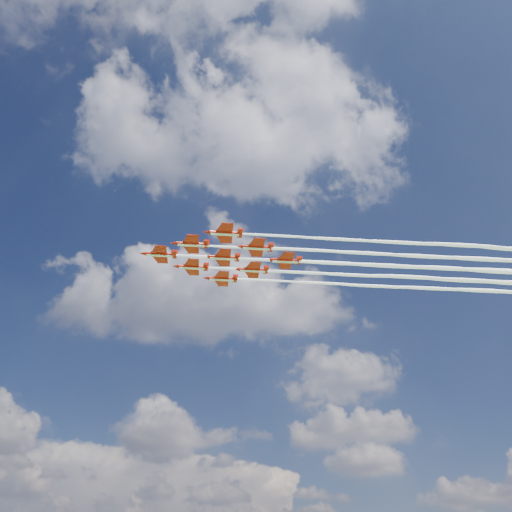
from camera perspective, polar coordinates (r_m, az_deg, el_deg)
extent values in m
cylinder|color=#A41409|center=(154.04, -10.94, 0.19)|extent=(8.59, 2.24, 1.17)
cone|color=#A41409|center=(154.74, -12.89, 0.28)|extent=(2.26, 1.43, 1.17)
cone|color=#A41409|center=(153.55, -9.09, 0.09)|extent=(1.72, 1.26, 1.06)
ellipsoid|color=black|center=(154.55, -11.70, 0.37)|extent=(2.32, 1.24, 0.76)
cube|color=#A41409|center=(153.95, -10.74, 0.16)|extent=(4.61, 10.13, 0.15)
cube|color=#A41409|center=(153.61, -9.36, 0.11)|extent=(1.96, 3.99, 0.13)
cube|color=#A41409|center=(154.11, -9.25, 0.40)|extent=(1.71, 0.36, 1.91)
cube|color=white|center=(153.75, -10.96, 0.02)|extent=(8.03, 1.96, 0.13)
cylinder|color=#A41409|center=(147.90, -7.41, 1.36)|extent=(8.59, 2.24, 1.17)
cone|color=#A41409|center=(148.28, -9.46, 1.46)|extent=(2.26, 1.43, 1.17)
cone|color=#A41409|center=(147.71, -5.47, 1.27)|extent=(1.72, 1.26, 1.06)
ellipsoid|color=black|center=(148.30, -8.22, 1.55)|extent=(2.32, 1.24, 0.76)
cube|color=#A41409|center=(147.84, -7.20, 1.34)|extent=(4.61, 10.13, 0.15)
cube|color=#A41409|center=(147.73, -5.76, 1.28)|extent=(1.96, 3.99, 0.13)
cube|color=#A41409|center=(148.27, -5.66, 1.58)|extent=(1.71, 0.36, 1.91)
cube|color=white|center=(147.60, -7.42, 1.19)|extent=(8.03, 1.96, 0.13)
cylinder|color=#A41409|center=(158.65, -7.33, -1.26)|extent=(8.59, 2.24, 1.17)
cone|color=#A41409|center=(159.01, -9.24, -1.16)|extent=(2.26, 1.43, 1.17)
cone|color=#A41409|center=(158.48, -5.53, -1.35)|extent=(1.72, 1.26, 1.06)
ellipsoid|color=black|center=(159.02, -8.08, -1.07)|extent=(2.32, 1.24, 0.76)
cube|color=#A41409|center=(158.60, -7.14, -1.28)|extent=(4.61, 10.13, 0.15)
cube|color=#A41409|center=(158.49, -5.79, -1.33)|extent=(1.96, 3.99, 0.13)
cube|color=#A41409|center=(158.99, -5.70, -1.04)|extent=(1.71, 0.36, 1.91)
cube|color=white|center=(158.37, -7.34, -1.42)|extent=(8.03, 1.96, 0.13)
cylinder|color=#A41409|center=(142.44, -3.59, 2.63)|extent=(8.59, 2.24, 1.17)
cone|color=#A41409|center=(142.47, -5.73, 2.74)|extent=(2.26, 1.43, 1.17)
cone|color=#A41409|center=(142.58, -1.58, 2.53)|extent=(1.72, 1.26, 1.06)
ellipsoid|color=black|center=(142.71, -4.44, 2.83)|extent=(2.32, 1.24, 0.76)
cube|color=#A41409|center=(142.41, -3.38, 2.60)|extent=(4.61, 10.13, 0.15)
cube|color=#A41409|center=(142.55, -1.88, 2.54)|extent=(1.96, 3.99, 0.13)
cube|color=#A41409|center=(143.12, -1.79, 2.85)|extent=(1.71, 0.36, 1.91)
cube|color=white|center=(142.13, -3.60, 2.46)|extent=(8.03, 1.96, 0.13)
cylinder|color=#A41409|center=(153.03, -3.77, -0.17)|extent=(8.59, 2.24, 1.17)
cone|color=#A41409|center=(153.07, -5.76, -0.07)|extent=(2.26, 1.43, 1.17)
cone|color=#A41409|center=(153.17, -1.91, -0.26)|extent=(1.72, 1.26, 1.06)
ellipsoid|color=black|center=(153.29, -4.56, 0.02)|extent=(2.32, 1.24, 0.76)
cube|color=#A41409|center=(153.01, -3.58, -0.20)|extent=(4.61, 10.13, 0.15)
cube|color=#A41409|center=(153.14, -2.18, -0.25)|extent=(1.96, 3.99, 0.13)
cube|color=#A41409|center=(153.67, -2.10, 0.04)|extent=(1.71, 0.36, 1.91)
cube|color=white|center=(152.75, -3.78, -0.34)|extent=(8.03, 1.96, 0.13)
cylinder|color=#A41409|center=(163.95, -3.93, -2.61)|extent=(8.59, 2.24, 1.17)
cone|color=#A41409|center=(163.99, -5.79, -2.51)|extent=(2.26, 1.43, 1.17)
cone|color=#A41409|center=(164.08, -2.19, -2.69)|extent=(1.72, 1.26, 1.06)
ellipsoid|color=black|center=(164.19, -4.67, -2.43)|extent=(2.32, 1.24, 0.76)
cube|color=#A41409|center=(163.93, -3.75, -2.63)|extent=(4.61, 10.13, 0.15)
cube|color=#A41409|center=(164.05, -2.45, -2.68)|extent=(1.96, 3.99, 0.13)
cube|color=#A41409|center=(164.55, -2.37, -2.39)|extent=(1.71, 0.36, 1.91)
cube|color=white|center=(163.68, -3.94, -2.77)|extent=(8.03, 1.96, 0.13)
cylinder|color=#A41409|center=(148.11, 0.03, 0.99)|extent=(8.59, 2.24, 1.17)
cone|color=#A41409|center=(147.80, -2.02, 1.09)|extent=(2.26, 1.43, 1.17)
cone|color=#A41409|center=(148.57, 1.95, 0.89)|extent=(1.72, 1.26, 1.06)
ellipsoid|color=black|center=(148.23, -0.78, 1.19)|extent=(2.32, 1.24, 0.76)
cube|color=#A41409|center=(148.12, 0.24, 0.96)|extent=(4.61, 10.13, 0.15)
cube|color=#A41409|center=(148.49, 1.67, 0.91)|extent=(1.96, 3.99, 0.13)
cube|color=#A41409|center=(149.05, 1.74, 1.21)|extent=(1.71, 0.36, 1.91)
cube|color=white|center=(147.81, 0.03, 0.82)|extent=(8.03, 1.96, 0.13)
cylinder|color=#A41409|center=(158.85, -0.39, -1.60)|extent=(8.59, 2.24, 1.17)
cone|color=#A41409|center=(158.56, -2.30, -1.51)|extent=(2.26, 1.43, 1.17)
cone|color=#A41409|center=(159.28, 1.40, -1.69)|extent=(1.72, 1.26, 1.06)
ellipsoid|color=black|center=(158.96, -1.15, -1.42)|extent=(2.32, 1.24, 0.76)
cube|color=#A41409|center=(158.86, -0.20, -1.63)|extent=(4.61, 10.13, 0.15)
cube|color=#A41409|center=(159.20, 1.14, -1.67)|extent=(1.96, 3.99, 0.13)
cube|color=#A41409|center=(159.73, 1.21, -1.38)|extent=(1.71, 0.36, 1.91)
cube|color=white|center=(158.57, -0.39, -1.76)|extent=(8.03, 1.96, 0.13)
cylinder|color=#A41409|center=(154.44, 3.37, -0.53)|extent=(8.59, 2.24, 1.17)
cone|color=#A41409|center=(153.81, 1.41, -0.43)|extent=(2.26, 1.43, 1.17)
cone|color=#A41409|center=(155.19, 5.20, -0.61)|extent=(1.72, 1.26, 1.06)
ellipsoid|color=black|center=(154.43, 2.59, -0.34)|extent=(2.32, 1.24, 0.76)
cube|color=#A41409|center=(154.48, 3.57, -0.55)|extent=(4.61, 10.13, 0.15)
cube|color=#A41409|center=(155.07, 4.93, -0.60)|extent=(1.96, 3.99, 0.13)
cube|color=#A41409|center=(155.62, 4.99, -0.31)|extent=(1.71, 0.36, 1.91)
cube|color=white|center=(154.15, 3.38, -0.69)|extent=(8.03, 1.96, 0.13)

